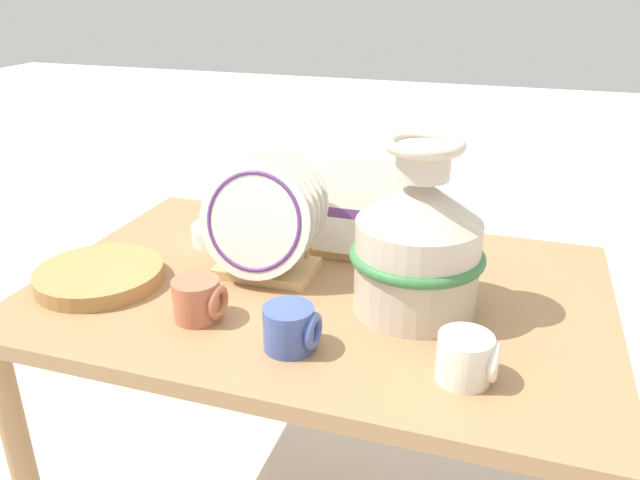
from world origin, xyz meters
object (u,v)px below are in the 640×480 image
(dish_rack_round_plates, at_px, (264,225))
(wicker_charger_stack, at_px, (100,276))
(fruit_bowl, at_px, (221,230))
(ceramic_vase, at_px, (418,241))
(mug_cobalt_glaze, at_px, (291,328))
(dish_rack_square_plates, at_px, (360,222))
(mug_terracotta_glaze, at_px, (199,300))
(mug_cream_glaze, at_px, (467,358))

(dish_rack_round_plates, xyz_separation_m, wicker_charger_stack, (-0.34, -0.16, -0.10))
(wicker_charger_stack, distance_m, fruit_bowl, 0.33)
(fruit_bowl, bearing_deg, wicker_charger_stack, -118.04)
(ceramic_vase, relative_size, fruit_bowl, 2.42)
(dish_rack_round_plates, bearing_deg, mug_cobalt_glaze, -58.85)
(dish_rack_square_plates, height_order, mug_terracotta_glaze, dish_rack_square_plates)
(dish_rack_square_plates, bearing_deg, dish_rack_round_plates, -131.82)
(dish_rack_round_plates, height_order, mug_cream_glaze, dish_rack_round_plates)
(wicker_charger_stack, bearing_deg, mug_terracotta_glaze, -13.73)
(mug_cobalt_glaze, bearing_deg, wicker_charger_stack, 167.09)
(ceramic_vase, xyz_separation_m, dish_rack_square_plates, (-0.18, 0.25, -0.08))
(dish_rack_square_plates, relative_size, wicker_charger_stack, 0.79)
(dish_rack_square_plates, bearing_deg, wicker_charger_stack, -145.46)
(dish_rack_round_plates, distance_m, fruit_bowl, 0.24)
(dish_rack_square_plates, xyz_separation_m, fruit_bowl, (-0.36, -0.06, -0.04))
(dish_rack_square_plates, relative_size, mug_terracotta_glaze, 2.13)
(dish_rack_round_plates, bearing_deg, ceramic_vase, -8.53)
(wicker_charger_stack, height_order, mug_terracotta_glaze, mug_terracotta_glaze)
(dish_rack_round_plates, distance_m, mug_cobalt_glaze, 0.33)
(wicker_charger_stack, height_order, mug_cobalt_glaze, mug_cobalt_glaze)
(ceramic_vase, bearing_deg, mug_terracotta_glaze, -156.67)
(ceramic_vase, xyz_separation_m, mug_cobalt_glaze, (-0.19, -0.22, -0.11))
(dish_rack_round_plates, bearing_deg, fruit_bowl, 142.98)
(mug_cream_glaze, xyz_separation_m, mug_cobalt_glaze, (-0.32, -0.00, 0.00))
(mug_terracotta_glaze, height_order, fruit_bowl, same)
(ceramic_vase, bearing_deg, dish_rack_round_plates, 171.47)
(mug_cobalt_glaze, xyz_separation_m, fruit_bowl, (-0.35, 0.41, -0.01))
(dish_rack_square_plates, height_order, mug_cream_glaze, dish_rack_square_plates)
(ceramic_vase, distance_m, dish_rack_round_plates, 0.36)
(wicker_charger_stack, bearing_deg, fruit_bowl, 61.96)
(dish_rack_round_plates, distance_m, wicker_charger_stack, 0.39)
(wicker_charger_stack, xyz_separation_m, fruit_bowl, (0.16, 0.29, 0.01))
(mug_terracotta_glaze, bearing_deg, dish_rack_square_plates, 62.11)
(dish_rack_round_plates, distance_m, mug_cream_glaze, 0.56)
(fruit_bowl, bearing_deg, dish_rack_round_plates, -37.02)
(dish_rack_square_plates, xyz_separation_m, wicker_charger_stack, (-0.51, -0.35, -0.06))
(dish_rack_round_plates, xyz_separation_m, fruit_bowl, (-0.18, 0.14, -0.09))
(dish_rack_round_plates, distance_m, mug_terracotta_glaze, 0.25)
(ceramic_vase, height_order, mug_cream_glaze, ceramic_vase)
(mug_cobalt_glaze, bearing_deg, dish_rack_square_plates, 88.78)
(mug_cream_glaze, xyz_separation_m, mug_terracotta_glaze, (-0.53, 0.04, 0.00))
(ceramic_vase, xyz_separation_m, mug_terracotta_glaze, (-0.40, -0.17, -0.11))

